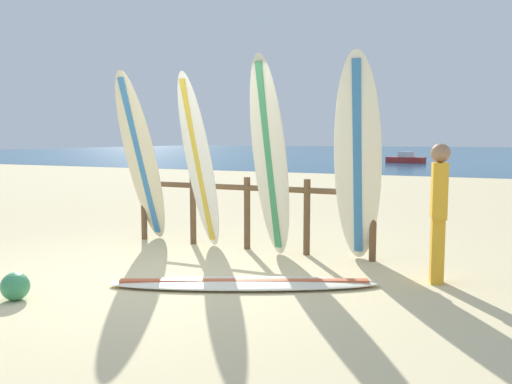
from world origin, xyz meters
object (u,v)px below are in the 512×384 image
object	(u,v)px
surfboard_leaning_center	(358,161)
beachgoer_standing	(439,207)
surfboard_leaning_left	(199,162)
beach_ball	(15,286)
surfboard_leaning_center_left	(270,158)
surfboard_lying_on_sand	(244,283)
surfboard_leaning_far_left	(141,159)
surfboard_rack	(247,204)
small_boat_offshore	(406,159)

from	to	relation	value
surfboard_leaning_center	beachgoer_standing	xyz separation A→B (m)	(1.00, -0.46, -0.46)
surfboard_leaning_left	beach_ball	bearing A→B (deg)	-98.45
surfboard_leaning_center_left	beachgoer_standing	distance (m)	2.20
surfboard_leaning_center_left	surfboard_lying_on_sand	bearing A→B (deg)	-77.95
beachgoer_standing	surfboard_lying_on_sand	bearing A→B (deg)	-151.20
surfboard_leaning_left	surfboard_lying_on_sand	world-z (taller)	surfboard_leaning_left
surfboard_leaning_far_left	surfboard_leaning_center	bearing A→B (deg)	0.44
beachgoer_standing	surfboard_leaning_left	bearing A→B (deg)	172.61
surfboard_leaning_center_left	beachgoer_standing	size ratio (longest dim) A/B	1.73
surfboard_leaning_far_left	surfboard_lying_on_sand	distance (m)	3.05
surfboard_rack	small_boat_offshore	xyz separation A→B (m)	(-2.33, 28.35, -0.39)
surfboard_leaning_center_left	small_boat_offshore	world-z (taller)	surfboard_leaning_center_left
surfboard_leaning_left	surfboard_lying_on_sand	bearing A→B (deg)	-45.59
small_boat_offshore	surfboard_leaning_far_left	bearing A→B (deg)	-88.53
surfboard_leaning_left	surfboard_leaning_center_left	xyz separation A→B (m)	(1.11, -0.09, 0.08)
surfboard_leaning_center_left	small_boat_offshore	distance (m)	28.91
surfboard_leaning_center	beach_ball	world-z (taller)	surfboard_leaning_center
small_boat_offshore	surfboard_leaning_center_left	bearing A→B (deg)	-84.35
surfboard_rack	surfboard_leaning_far_left	distance (m)	1.73
surfboard_leaning_center_left	surfboard_lying_on_sand	distance (m)	1.87
surfboard_rack	surfboard_leaning_center_left	bearing A→B (deg)	-37.55
surfboard_leaning_left	surfboard_leaning_center_left	world-z (taller)	surfboard_leaning_center_left
beach_ball	surfboard_leaning_left	bearing A→B (deg)	81.55
surfboard_leaning_center	beach_ball	bearing A→B (deg)	-133.06
surfboard_leaning_center	surfboard_lying_on_sand	size ratio (longest dim) A/B	0.91
surfboard_leaning_far_left	surfboard_leaning_center	xyz separation A→B (m)	(3.23, 0.02, 0.03)
surfboard_rack	small_boat_offshore	distance (m)	28.45
surfboard_lying_on_sand	surfboard_leaning_left	bearing A→B (deg)	134.41
beach_ball	surfboard_lying_on_sand	bearing A→B (deg)	36.87
surfboard_leaning_center_left	surfboard_leaning_center	world-z (taller)	surfboard_leaning_center_left
surfboard_leaning_far_left	small_boat_offshore	distance (m)	28.68
surfboard_leaning_far_left	surfboard_lying_on_sand	xyz separation A→B (m)	(2.40, -1.44, -1.23)
surfboard_rack	surfboard_leaning_center_left	distance (m)	0.94
surfboard_rack	surfboard_lying_on_sand	distance (m)	2.01
surfboard_leaning_far_left	beach_ball	world-z (taller)	surfboard_leaning_far_left
beachgoer_standing	surfboard_leaning_center_left	bearing A→B (deg)	171.07
surfboard_leaning_left	beach_ball	xyz separation A→B (m)	(-0.41, -2.79, -1.10)
surfboard_leaning_center_left	beachgoer_standing	bearing A→B (deg)	-8.93
surfboard_leaning_far_left	beachgoer_standing	distance (m)	4.27
surfboard_leaning_far_left	beach_ball	size ratio (longest dim) A/B	9.19
surfboard_leaning_center	surfboard_leaning_left	bearing A→B (deg)	-178.96
surfboard_lying_on_sand	beachgoer_standing	distance (m)	2.24
surfboard_lying_on_sand	small_boat_offshore	xyz separation A→B (m)	(-3.13, 30.10, 0.22)
surfboard_lying_on_sand	small_boat_offshore	size ratio (longest dim) A/B	1.14
surfboard_leaning_center	beachgoer_standing	world-z (taller)	surfboard_leaning_center
surfboard_rack	small_boat_offshore	world-z (taller)	surfboard_rack
surfboard_rack	beach_ball	size ratio (longest dim) A/B	13.37
surfboard_leaning_left	small_boat_offshore	size ratio (longest dim) A/B	0.99
surfboard_leaning_left	beachgoer_standing	bearing A→B (deg)	-7.39
surfboard_leaning_left	beach_ball	distance (m)	3.02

